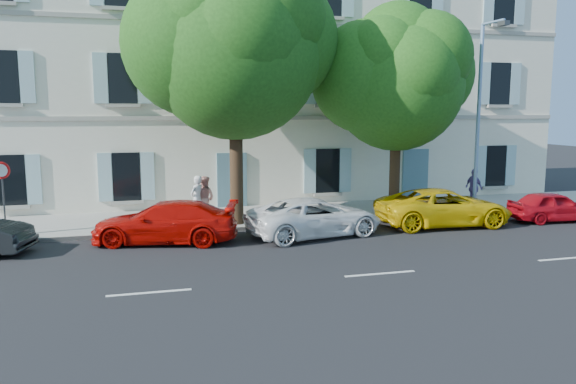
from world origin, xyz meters
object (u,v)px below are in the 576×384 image
object	(u,v)px
road_sign	(2,183)
pedestrian_c	(474,188)
car_red_hatchback	(553,206)
pedestrian_b	(204,198)
street_lamp	(481,107)
tree_left	(235,53)
tree_right	(397,85)
car_red_coupe	(165,222)
car_yellow_supercar	(444,207)
car_white_coupe	(315,217)
pedestrian_a	(197,199)

from	to	relation	value
road_sign	pedestrian_c	distance (m)	18.50
car_red_hatchback	pedestrian_c	distance (m)	3.40
pedestrian_b	street_lamp	bearing A→B (deg)	-147.64
tree_left	tree_right	bearing A→B (deg)	2.37
car_red_coupe	street_lamp	distance (m)	13.18
car_yellow_supercar	pedestrian_b	world-z (taller)	pedestrian_b
car_yellow_supercar	street_lamp	distance (m)	4.56
street_lamp	car_red_hatchback	bearing A→B (deg)	-36.16
pedestrian_b	road_sign	bearing A→B (deg)	46.82
tree_left	road_sign	distance (m)	9.01
car_white_coupe	car_red_coupe	bearing A→B (deg)	74.78
road_sign	pedestrian_c	xyz separation A→B (m)	(18.46, 0.82, -0.96)
tree_right	street_lamp	world-z (taller)	tree_right
car_yellow_supercar	street_lamp	xyz separation A→B (m)	(2.27, 1.30, 3.73)
car_red_coupe	tree_left	bearing A→B (deg)	137.62
tree_right	car_yellow_supercar	bearing A→B (deg)	-61.12
car_yellow_supercar	car_white_coupe	bearing A→B (deg)	97.13
car_yellow_supercar	tree_left	bearing A→B (deg)	80.19
car_white_coupe	car_red_hatchback	xyz separation A→B (m)	(9.81, -0.01, -0.07)
car_white_coupe	car_red_hatchback	world-z (taller)	car_white_coupe
car_red_hatchback	tree_right	distance (m)	7.76
pedestrian_a	pedestrian_c	distance (m)	11.98
car_yellow_supercar	road_sign	distance (m)	15.62
tree_right	tree_left	bearing A→B (deg)	-177.63
tree_left	pedestrian_c	xyz separation A→B (m)	(10.58, 0.87, -5.35)
road_sign	pedestrian_b	world-z (taller)	road_sign
car_yellow_supercar	tree_left	size ratio (longest dim) A/B	0.53
car_red_coupe	street_lamp	xyz separation A→B (m)	(12.56, 1.35, 3.75)
car_white_coupe	pedestrian_a	world-z (taller)	pedestrian_a
road_sign	pedestrian_b	distance (m)	6.91
car_red_coupe	tree_left	xyz separation A→B (m)	(2.70, 1.77, 5.65)
tree_left	road_sign	bearing A→B (deg)	179.64
pedestrian_a	pedestrian_b	world-z (taller)	pedestrian_a
pedestrian_c	car_red_coupe	bearing A→B (deg)	92.95
tree_left	car_red_coupe	bearing A→B (deg)	-146.72
car_yellow_supercar	tree_left	world-z (taller)	tree_left
street_lamp	pedestrian_a	bearing A→B (deg)	174.68
pedestrian_a	car_red_hatchback	bearing A→B (deg)	123.96
car_red_hatchback	car_white_coupe	bearing A→B (deg)	95.01
road_sign	pedestrian_c	world-z (taller)	road_sign
tree_right	pedestrian_b	size ratio (longest dim) A/B	4.71
tree_left	pedestrian_a	world-z (taller)	tree_left
road_sign	pedestrian_a	distance (m)	6.57
car_red_hatchback	pedestrian_c	xyz separation A→B (m)	(-1.59, 2.98, 0.39)
road_sign	street_lamp	xyz separation A→B (m)	(17.74, -0.47, 2.49)
car_white_coupe	car_red_hatchback	distance (m)	9.81
car_yellow_supercar	street_lamp	world-z (taller)	street_lamp
car_yellow_supercar	road_sign	xyz separation A→B (m)	(-15.47, 1.77, 1.24)
tree_right	pedestrian_c	world-z (taller)	tree_right
pedestrian_a	road_sign	bearing A→B (deg)	-39.50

